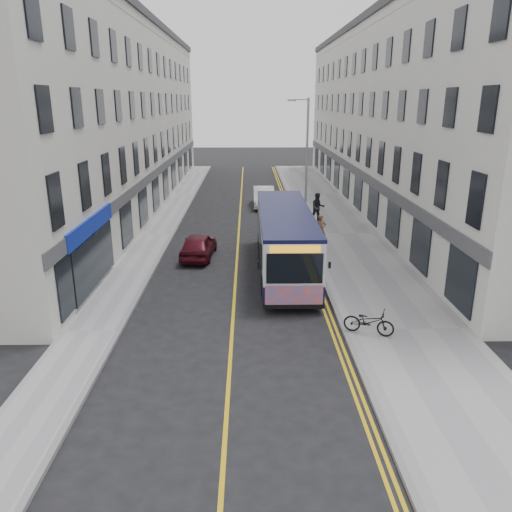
{
  "coord_description": "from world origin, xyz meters",
  "views": [
    {
      "loc": [
        0.59,
        -17.26,
        7.92
      ],
      "look_at": [
        0.92,
        2.78,
        1.6
      ],
      "focal_mm": 35.0,
      "sensor_mm": 36.0,
      "label": 1
    }
  ],
  "objects_px": {
    "bicycle": "(369,322)",
    "car_white": "(264,197)",
    "pedestrian_near": "(321,230)",
    "city_bus": "(285,239)",
    "streetlamp": "(305,159)",
    "pedestrian_far": "(318,207)",
    "car_maroon": "(198,245)"
  },
  "relations": [
    {
      "from": "bicycle",
      "to": "car_white",
      "type": "distance_m",
      "value": 22.37
    },
    {
      "from": "bicycle",
      "to": "pedestrian_near",
      "type": "bearing_deg",
      "value": 22.69
    },
    {
      "from": "bicycle",
      "to": "city_bus",
      "type": "bearing_deg",
      "value": 41.44
    },
    {
      "from": "city_bus",
      "to": "car_white",
      "type": "relative_size",
      "value": 2.3
    },
    {
      "from": "streetlamp",
      "to": "pedestrian_far",
      "type": "distance_m",
      "value": 3.63
    },
    {
      "from": "pedestrian_near",
      "to": "city_bus",
      "type": "bearing_deg",
      "value": -111.0
    },
    {
      "from": "bicycle",
      "to": "car_maroon",
      "type": "distance_m",
      "value": 11.46
    },
    {
      "from": "pedestrian_far",
      "to": "pedestrian_near",
      "type": "bearing_deg",
      "value": -101.72
    },
    {
      "from": "streetlamp",
      "to": "city_bus",
      "type": "xyz_separation_m",
      "value": [
        -1.86,
        -8.64,
        -2.74
      ]
    },
    {
      "from": "pedestrian_far",
      "to": "city_bus",
      "type": "bearing_deg",
      "value": -112.26
    },
    {
      "from": "streetlamp",
      "to": "city_bus",
      "type": "distance_m",
      "value": 9.25
    },
    {
      "from": "city_bus",
      "to": "pedestrian_far",
      "type": "xyz_separation_m",
      "value": [
        2.9,
        9.73,
        -0.57
      ]
    },
    {
      "from": "city_bus",
      "to": "pedestrian_far",
      "type": "distance_m",
      "value": 10.17
    },
    {
      "from": "streetlamp",
      "to": "bicycle",
      "type": "height_order",
      "value": "streetlamp"
    },
    {
      "from": "city_bus",
      "to": "car_maroon",
      "type": "bearing_deg",
      "value": 151.85
    },
    {
      "from": "bicycle",
      "to": "pedestrian_far",
      "type": "xyz_separation_m",
      "value": [
        0.46,
        16.68,
        0.5
      ]
    },
    {
      "from": "city_bus",
      "to": "pedestrian_near",
      "type": "relative_size",
      "value": 6.15
    },
    {
      "from": "bicycle",
      "to": "car_white",
      "type": "relative_size",
      "value": 0.39
    },
    {
      "from": "car_white",
      "to": "bicycle",
      "type": "bearing_deg",
      "value": -82.63
    },
    {
      "from": "city_bus",
      "to": "bicycle",
      "type": "xyz_separation_m",
      "value": [
        2.44,
        -6.95,
        -1.06
      ]
    },
    {
      "from": "streetlamp",
      "to": "car_maroon",
      "type": "distance_m",
      "value": 9.59
    },
    {
      "from": "pedestrian_far",
      "to": "car_white",
      "type": "height_order",
      "value": "pedestrian_far"
    },
    {
      "from": "streetlamp",
      "to": "city_bus",
      "type": "height_order",
      "value": "streetlamp"
    },
    {
      "from": "pedestrian_far",
      "to": "car_maroon",
      "type": "height_order",
      "value": "pedestrian_far"
    },
    {
      "from": "streetlamp",
      "to": "car_maroon",
      "type": "bearing_deg",
      "value": -134.27
    },
    {
      "from": "city_bus",
      "to": "car_white",
      "type": "xyz_separation_m",
      "value": [
        -0.51,
        15.22,
        -0.9
      ]
    },
    {
      "from": "car_white",
      "to": "car_maroon",
      "type": "relative_size",
      "value": 1.17
    },
    {
      "from": "city_bus",
      "to": "pedestrian_far",
      "type": "bearing_deg",
      "value": 73.4
    },
    {
      "from": "pedestrian_near",
      "to": "streetlamp",
      "type": "bearing_deg",
      "value": 103.54
    },
    {
      "from": "streetlamp",
      "to": "bicycle",
      "type": "distance_m",
      "value": 16.05
    },
    {
      "from": "city_bus",
      "to": "pedestrian_near",
      "type": "distance_m",
      "value": 4.92
    },
    {
      "from": "car_maroon",
      "to": "city_bus",
      "type": "bearing_deg",
      "value": 156.36
    }
  ]
}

